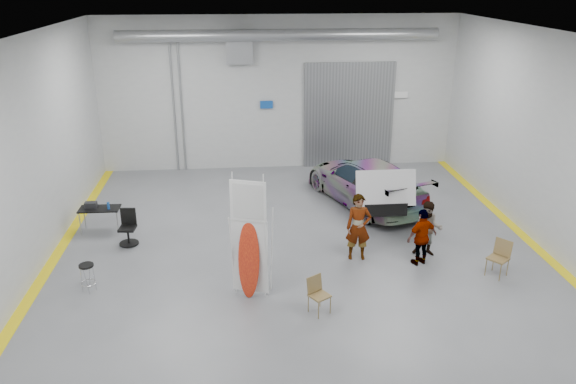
{
  "coord_description": "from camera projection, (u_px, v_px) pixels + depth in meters",
  "views": [
    {
      "loc": [
        -1.62,
        -13.85,
        7.39
      ],
      "look_at": [
        -0.26,
        1.22,
        1.5
      ],
      "focal_mm": 35.0,
      "sensor_mm": 36.0,
      "label": 1
    }
  ],
  "objects": [
    {
      "name": "ground",
      "position": [
        301.0,
        257.0,
        15.67
      ],
      "size": [
        16.0,
        16.0,
        0.0
      ],
      "primitive_type": "plane",
      "color": "slate",
      "rests_on": "ground"
    },
    {
      "name": "room_shell",
      "position": [
        302.0,
        96.0,
        16.27
      ],
      "size": [
        14.02,
        16.18,
        6.01
      ],
      "color": "#B2B5B7",
      "rests_on": "ground"
    },
    {
      "name": "sedan_car",
      "position": [
        365.0,
        181.0,
        19.17
      ],
      "size": [
        3.86,
        5.75,
        1.54
      ],
      "primitive_type": "imported",
      "rotation": [
        0.0,
        0.0,
        3.49
      ],
      "color": "silver",
      "rests_on": "ground"
    },
    {
      "name": "person_a",
      "position": [
        358.0,
        227.0,
        15.3
      ],
      "size": [
        0.72,
        0.5,
        1.89
      ],
      "primitive_type": "imported",
      "rotation": [
        0.0,
        0.0,
        -0.08
      ],
      "color": "#88674A",
      "rests_on": "ground"
    },
    {
      "name": "person_b",
      "position": [
        428.0,
        229.0,
        15.54
      ],
      "size": [
        0.92,
        0.8,
        1.6
      ],
      "primitive_type": "imported",
      "rotation": [
        0.0,
        0.0,
        -0.29
      ],
      "color": "slate",
      "rests_on": "ground"
    },
    {
      "name": "person_c",
      "position": [
        422.0,
        237.0,
        15.05
      ],
      "size": [
        1.01,
        0.69,
        1.61
      ],
      "primitive_type": "imported",
      "rotation": [
        0.0,
        0.0,
        3.51
      ],
      "color": "brown",
      "rests_on": "ground"
    },
    {
      "name": "surfboard_display",
      "position": [
        252.0,
        249.0,
        13.35
      ],
      "size": [
        0.87,
        0.45,
        3.18
      ],
      "rotation": [
        0.0,
        0.0,
        -0.32
      ],
      "color": "white",
      "rests_on": "ground"
    },
    {
      "name": "folding_chair_near",
      "position": [
        319.0,
        302.0,
        13.03
      ],
      "size": [
        0.57,
        0.63,
        0.89
      ],
      "rotation": [
        0.0,
        0.0,
        0.57
      ],
      "color": "olive",
      "rests_on": "ground"
    },
    {
      "name": "folding_chair_far",
      "position": [
        497.0,
        265.0,
        14.63
      ],
      "size": [
        0.64,
        0.74,
        0.98
      ],
      "rotation": [
        0.0,
        0.0,
        -0.9
      ],
      "color": "olive",
      "rests_on": "ground"
    },
    {
      "name": "shop_stool",
      "position": [
        88.0,
        278.0,
        13.88
      ],
      "size": [
        0.38,
        0.38,
        0.74
      ],
      "rotation": [
        0.0,
        0.0,
        0.34
      ],
      "color": "black",
      "rests_on": "ground"
    },
    {
      "name": "work_table",
      "position": [
        97.0,
        208.0,
        17.02
      ],
      "size": [
        1.21,
        0.62,
        0.98
      ],
      "rotation": [
        0.0,
        0.0,
        -0.02
      ],
      "color": "gray",
      "rests_on": "ground"
    },
    {
      "name": "office_chair",
      "position": [
        128.0,
        229.0,
        16.32
      ],
      "size": [
        0.56,
        0.56,
        1.05
      ],
      "rotation": [
        0.0,
        0.0,
        -0.1
      ],
      "color": "black",
      "rests_on": "ground"
    },
    {
      "name": "trunk_lid",
      "position": [
        384.0,
        184.0,
        16.64
      ],
      "size": [
        1.8,
        1.09,
        0.04
      ],
      "primitive_type": "cube",
      "color": "silver",
      "rests_on": "sedan_car"
    }
  ]
}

